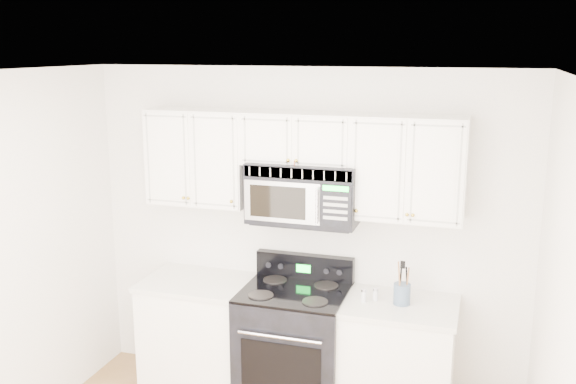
% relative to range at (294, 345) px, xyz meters
% --- Properties ---
extents(room, '(3.51, 3.51, 2.61)m').
position_rel_range_xyz_m(room, '(-0.01, -1.42, 0.82)').
color(room, '#A1774C').
rests_on(room, ground).
extents(base_cabinet_left, '(0.86, 0.65, 0.92)m').
position_rel_range_xyz_m(base_cabinet_left, '(-0.81, 0.02, -0.06)').
color(base_cabinet_left, white).
rests_on(base_cabinet_left, ground).
extents(base_cabinet_right, '(0.86, 0.65, 0.92)m').
position_rel_range_xyz_m(base_cabinet_right, '(0.79, 0.02, -0.06)').
color(base_cabinet_right, white).
rests_on(base_cabinet_right, ground).
extents(range, '(0.79, 0.72, 1.13)m').
position_rel_range_xyz_m(range, '(0.00, 0.00, 0.00)').
color(range, black).
rests_on(range, ground).
extents(upper_cabinets, '(2.44, 0.37, 0.75)m').
position_rel_range_xyz_m(upper_cabinets, '(-0.01, 0.17, 1.45)').
color(upper_cabinets, white).
rests_on(upper_cabinets, ground).
extents(microwave, '(0.82, 0.46, 0.46)m').
position_rel_range_xyz_m(microwave, '(0.04, 0.12, 1.19)').
color(microwave, black).
rests_on(microwave, ground).
extents(utensil_crock, '(0.12, 0.12, 0.33)m').
position_rel_range_xyz_m(utensil_crock, '(0.81, 0.01, 0.52)').
color(utensil_crock, '#4C5C75').
rests_on(utensil_crock, base_cabinet_right).
extents(shaker_salt, '(0.04, 0.04, 0.10)m').
position_rel_range_xyz_m(shaker_salt, '(0.54, -0.03, 0.48)').
color(shaker_salt, silver).
rests_on(shaker_salt, base_cabinet_right).
extents(shaker_pepper, '(0.04, 0.04, 0.09)m').
position_rel_range_xyz_m(shaker_pepper, '(0.62, 0.02, 0.48)').
color(shaker_pepper, silver).
rests_on(shaker_pepper, base_cabinet_right).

